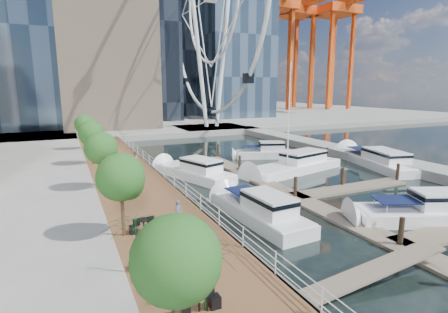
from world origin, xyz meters
TOP-DOWN VIEW (x-y plane):
  - ground at (0.00, 0.00)m, footprint 520.00×520.00m
  - boardwalk at (-9.00, 15.00)m, footprint 6.00×60.00m
  - seawall at (-6.00, 15.00)m, footprint 0.25×60.00m
  - land_far at (0.00, 102.00)m, footprint 200.00×114.00m
  - breakwater at (20.00, 20.00)m, footprint 4.00×60.00m
  - pier at (14.00, 52.00)m, footprint 14.00×12.00m
  - railing at (-6.10, 15.00)m, footprint 0.10×60.00m
  - floating_docks at (7.97, 9.98)m, footprint 16.00×34.00m
  - port_cranes at (67.67, 95.67)m, footprint 40.00×52.00m
  - street_trees at (-11.40, 14.00)m, footprint 2.60×42.60m
  - cafe_tables at (-10.40, -2.00)m, footprint 2.50×13.70m
  - yacht_foreground at (8.06, 0.00)m, footprint 10.81×6.73m
  - pedestrian_near at (-8.21, 4.14)m, footprint 0.66×0.65m
  - pedestrian_mid at (-7.45, 21.80)m, footprint 0.73×0.84m
  - pedestrian_far at (-9.09, 27.77)m, footprint 0.99×0.54m
  - moored_yachts at (8.41, 13.58)m, footprint 27.88×34.81m
  - cafe_seating at (-10.65, -5.15)m, footprint 5.38×14.17m

SIDE VIEW (x-z plane):
  - ground at x=0.00m, z-range 0.00..0.00m
  - yacht_foreground at x=8.06m, z-range -1.07..1.07m
  - moored_yachts at x=8.41m, z-range -5.75..5.75m
  - floating_docks at x=7.97m, z-range -0.81..1.79m
  - boardwalk at x=-9.00m, z-range 0.00..1.00m
  - seawall at x=-6.00m, z-range 0.00..1.00m
  - land_far at x=0.00m, z-range 0.00..1.00m
  - breakwater at x=20.00m, z-range 0.00..1.00m
  - pier at x=14.00m, z-range 0.00..1.00m
  - cafe_tables at x=-10.40m, z-range 1.00..1.74m
  - railing at x=-6.10m, z-range 1.00..2.05m
  - pedestrian_mid at x=-7.45m, z-range 1.00..2.48m
  - pedestrian_near at x=-8.21m, z-range 1.00..2.54m
  - pedestrian_far at x=-9.09m, z-range 1.00..2.61m
  - cafe_seating at x=-10.65m, z-range 0.99..3.66m
  - street_trees at x=-11.40m, z-range 1.99..6.59m
  - port_cranes at x=67.67m, z-range 1.00..39.00m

